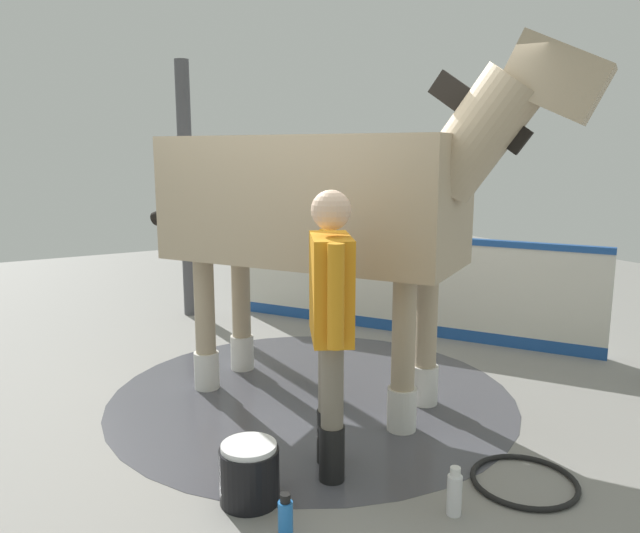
{
  "coord_description": "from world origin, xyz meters",
  "views": [
    {
      "loc": [
        1.94,
        3.78,
        1.88
      ],
      "look_at": [
        -0.04,
        0.35,
        1.14
      ],
      "focal_mm": 34.41,
      "sensor_mm": 36.0,
      "label": 1
    }
  ],
  "objects_px": {
    "bottle_spray": "(286,518)",
    "wash_bucket": "(249,473)",
    "handler": "(331,314)",
    "horse": "(325,204)",
    "hose_coil": "(524,481)",
    "bottle_shampoo": "(454,493)"
  },
  "relations": [
    {
      "from": "bottle_spray",
      "to": "hose_coil",
      "type": "height_order",
      "value": "bottle_spray"
    },
    {
      "from": "horse",
      "to": "bottle_shampoo",
      "type": "bearing_deg",
      "value": -39.61
    },
    {
      "from": "bottle_shampoo",
      "to": "hose_coil",
      "type": "relative_size",
      "value": 0.44
    },
    {
      "from": "horse",
      "to": "bottle_spray",
      "type": "bearing_deg",
      "value": -69.54
    },
    {
      "from": "bottle_shampoo",
      "to": "bottle_spray",
      "type": "height_order",
      "value": "bottle_shampoo"
    },
    {
      "from": "bottle_shampoo",
      "to": "hose_coil",
      "type": "height_order",
      "value": "bottle_shampoo"
    },
    {
      "from": "bottle_spray",
      "to": "hose_coil",
      "type": "bearing_deg",
      "value": 170.8
    },
    {
      "from": "handler",
      "to": "bottle_spray",
      "type": "height_order",
      "value": "handler"
    },
    {
      "from": "wash_bucket",
      "to": "bottle_shampoo",
      "type": "distance_m",
      "value": 1.1
    },
    {
      "from": "bottle_spray",
      "to": "wash_bucket",
      "type": "bearing_deg",
      "value": -87.29
    },
    {
      "from": "horse",
      "to": "hose_coil",
      "type": "xyz_separation_m",
      "value": [
        -0.36,
        1.65,
        -1.49
      ]
    },
    {
      "from": "wash_bucket",
      "to": "bottle_shampoo",
      "type": "bearing_deg",
      "value": 143.45
    },
    {
      "from": "wash_bucket",
      "to": "horse",
      "type": "bearing_deg",
      "value": -136.45
    },
    {
      "from": "bottle_shampoo",
      "to": "hose_coil",
      "type": "distance_m",
      "value": 0.57
    },
    {
      "from": "wash_bucket",
      "to": "bottle_shampoo",
      "type": "xyz_separation_m",
      "value": [
        -0.88,
        0.65,
        -0.04
      ]
    },
    {
      "from": "handler",
      "to": "bottle_spray",
      "type": "xyz_separation_m",
      "value": [
        0.53,
        0.46,
        -0.86
      ]
    },
    {
      "from": "wash_bucket",
      "to": "hose_coil",
      "type": "relative_size",
      "value": 0.55
    },
    {
      "from": "horse",
      "to": "hose_coil",
      "type": "bearing_deg",
      "value": -20.58
    },
    {
      "from": "horse",
      "to": "handler",
      "type": "xyz_separation_m",
      "value": [
        0.53,
        0.96,
        -0.54
      ]
    },
    {
      "from": "wash_bucket",
      "to": "hose_coil",
      "type": "height_order",
      "value": "wash_bucket"
    },
    {
      "from": "horse",
      "to": "bottle_spray",
      "type": "xyz_separation_m",
      "value": [
        1.06,
        1.42,
        -1.39
      ]
    },
    {
      "from": "handler",
      "to": "bottle_spray",
      "type": "distance_m",
      "value": 1.11
    }
  ]
}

